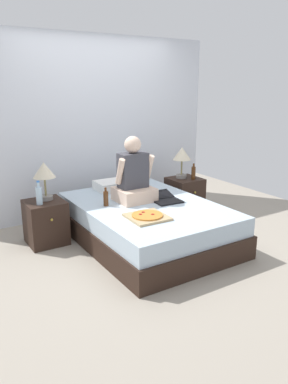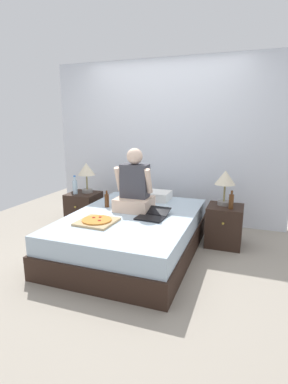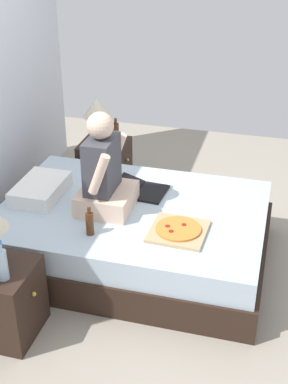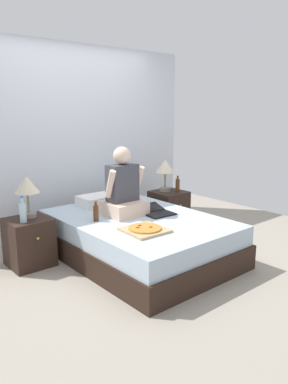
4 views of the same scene
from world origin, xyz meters
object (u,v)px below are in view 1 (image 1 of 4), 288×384
object	(u,v)px
pizza_box	(147,216)
lamp_on_left_nightstand	(44,173)
lamp_on_right_nightstand	(182,156)
person_seated	(134,177)
beer_bottle_on_bed	(106,198)
nightstand_left	(46,222)
nightstand_right	(184,196)
laptop	(165,199)
beer_bottle	(193,173)
water_bottle	(39,195)
bed	(146,223)

from	to	relation	value
pizza_box	lamp_on_left_nightstand	bearing A→B (deg)	125.08
lamp_on_right_nightstand	pizza_box	distance (m)	1.69
lamp_on_left_nightstand	person_seated	world-z (taller)	person_seated
lamp_on_left_nightstand	beer_bottle_on_bed	bearing A→B (deg)	-38.90
nightstand_left	pizza_box	distance (m)	1.30
nightstand_right	person_seated	xyz separation A→B (m)	(-1.09, -0.39, 0.50)
person_seated	laptop	xyz separation A→B (m)	(0.31, -0.22, -0.27)
lamp_on_right_nightstand	beer_bottle	bearing A→B (deg)	-56.31
lamp_on_left_nightstand	nightstand_right	distance (m)	2.12
nightstand_left	pizza_box	size ratio (longest dim) A/B	1.25
lamp_on_left_nightstand	beer_bottle	world-z (taller)	lamp_on_left_nightstand
beer_bottle_on_bed	water_bottle	bearing A→B (deg)	155.34
lamp_on_left_nightstand	water_bottle	bearing A→B (deg)	-130.60
nightstand_left	lamp_on_left_nightstand	size ratio (longest dim) A/B	1.16
bed	lamp_on_left_nightstand	xyz separation A→B (m)	(-1.00, 0.64, 0.62)
water_bottle	beer_bottle_on_bed	world-z (taller)	water_bottle
nightstand_left	laptop	world-z (taller)	laptop
nightstand_right	lamp_on_right_nightstand	bearing A→B (deg)	120.93
beer_bottle	pizza_box	world-z (taller)	beer_bottle
person_seated	beer_bottle_on_bed	distance (m)	0.43
person_seated	laptop	bearing A→B (deg)	-35.60
bed	laptop	distance (m)	0.37
nightstand_right	laptop	size ratio (longest dim) A/B	1.19
lamp_on_left_nightstand	beer_bottle_on_bed	world-z (taller)	lamp_on_left_nightstand
lamp_on_left_nightstand	bed	bearing A→B (deg)	-32.68
beer_bottle	laptop	size ratio (longest dim) A/B	0.53
bed	water_bottle	world-z (taller)	water_bottle
pizza_box	laptop	bearing A→B (deg)	37.67
laptop	beer_bottle_on_bed	bearing A→B (deg)	163.48
bed	laptop	size ratio (longest dim) A/B	4.81
lamp_on_left_nightstand	beer_bottle_on_bed	size ratio (longest dim) A/B	2.05
beer_bottle	laptop	world-z (taller)	beer_bottle
bed	beer_bottle	xyz separation A→B (m)	(1.11, 0.49, 0.38)
lamp_on_right_nightstand	beer_bottle_on_bed	distance (m)	1.54
lamp_on_left_nightstand	laptop	world-z (taller)	lamp_on_left_nightstand
nightstand_left	bed	bearing A→B (deg)	-29.62
nightstand_left	water_bottle	xyz separation A→B (m)	(-0.08, -0.09, 0.37)
person_seated	water_bottle	bearing A→B (deg)	164.52
pizza_box	beer_bottle	bearing A→B (deg)	33.63
lamp_on_left_nightstand	pizza_box	distance (m)	1.34
nightstand_right	pizza_box	distance (m)	1.66
lamp_on_left_nightstand	lamp_on_right_nightstand	bearing A→B (deg)	0.00
nightstand_left	beer_bottle_on_bed	size ratio (longest dim) A/B	2.37
nightstand_right	bed	bearing A→B (deg)	-150.38
beer_bottle	beer_bottle_on_bed	distance (m)	1.58
nightstand_right	beer_bottle_on_bed	size ratio (longest dim) A/B	2.37
pizza_box	beer_bottle_on_bed	distance (m)	0.64
lamp_on_right_nightstand	pizza_box	xyz separation A→B (m)	(-1.27, -1.06, -0.36)
person_seated	beer_bottle_on_bed	world-z (taller)	person_seated
lamp_on_left_nightstand	pizza_box	xyz separation A→B (m)	(0.74, -1.06, -0.36)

